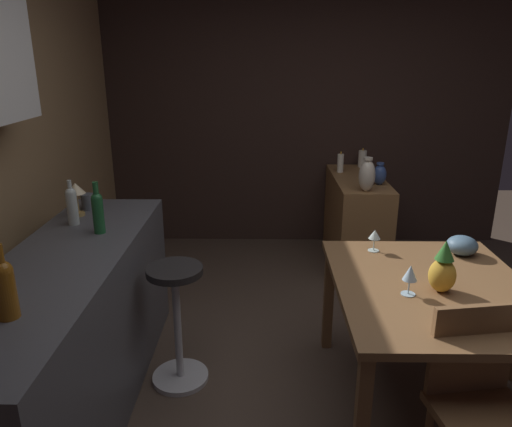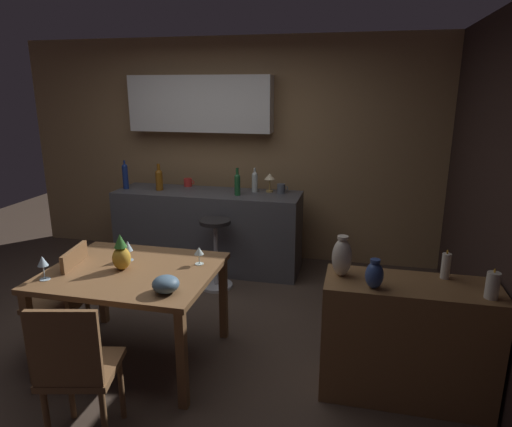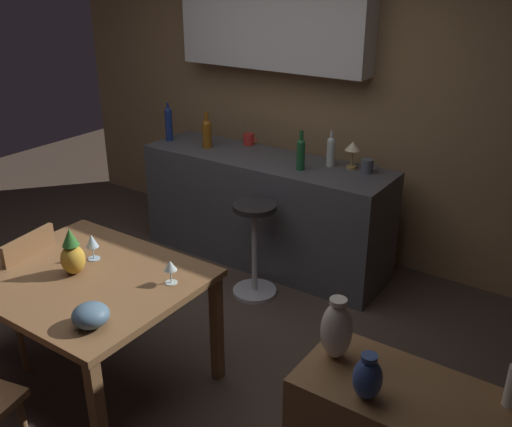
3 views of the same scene
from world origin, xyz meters
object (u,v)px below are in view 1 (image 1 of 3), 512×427
Objects in this scene: bar_stool at (177,322)px; wine_glass_center at (410,274)px; vase_ceramic_blue at (380,174)px; pineapple_centerpiece at (443,270)px; wine_glass_right at (375,235)px; sideboard_cabinet at (356,221)px; vase_ceramic_ivory at (367,175)px; pillar_candle_tall at (340,163)px; wine_bottle_green at (98,210)px; wine_bottle_amber at (4,286)px; cup_slate at (88,202)px; wine_bottle_clear at (72,204)px; chair_near_window at (480,402)px; counter_lamp at (76,192)px; pillar_candle_short at (362,159)px; dining_table at (431,299)px; fruit_bowl at (462,245)px.

wine_glass_center reaches higher than bar_stool.
vase_ceramic_blue reaches higher than bar_stool.
wine_glass_right is at bearing 23.18° from pineapple_centerpiece.
sideboard_cabinet is 0.71m from vase_ceramic_ivory.
bar_stool is at bearing 76.06° from wine_glass_center.
pillar_candle_tall is 0.68m from vase_ceramic_ivory.
wine_glass_right is at bearing -85.04° from wine_bottle_green.
wine_bottle_amber reaches higher than wine_glass_right.
wine_glass_right is at bearing -99.52° from cup_slate.
wine_glass_right is 1.08m from vase_ceramic_ivory.
wine_bottle_clear is (-1.51, 2.00, 0.62)m from sideboard_cabinet.
chair_near_window is at bearing -177.61° from vase_ceramic_ivory.
wine_glass_right is 0.56m from pineapple_centerpiece.
wine_glass_right is 1.86m from counter_lamp.
wine_glass_center is 2.52m from pillar_candle_short.
counter_lamp reaches higher than dining_table.
wine_glass_right is at bearing 166.11° from vase_ceramic_blue.
bar_stool is at bearing 134.81° from vase_ceramic_ivory.
wine_glass_center is at bearing -114.80° from cup_slate.
wine_glass_center is 0.57× the size of wine_bottle_clear.
pillar_candle_tall is (2.75, 0.20, 0.43)m from chair_near_window.
wine_bottle_green is 2.50m from pillar_candle_tall.
wine_bottle_amber is (-1.08, -0.15, 0.01)m from wine_bottle_clear.
pillar_candle_short reaches higher than wine_glass_right.
wine_glass_center is 0.79× the size of pillar_candle_tall.
counter_lamp is (-0.14, 0.02, 0.11)m from cup_slate.
fruit_bowl is (0.51, -0.46, -0.06)m from wine_glass_center.
wine_bottle_green is at bearing -3.02° from wine_bottle_amber.
cup_slate is 2.34m from vase_ceramic_blue.
wine_bottle_clear is at bearing 132.66° from pillar_candle_short.
chair_near_window is 3.15× the size of vase_ceramic_ivory.
pillar_candle_tall is 0.71× the size of vase_ceramic_ivory.
wine_bottle_green is (0.42, 1.65, 0.18)m from wine_glass_center.
wine_bottle_green is (-0.15, -0.20, 0.01)m from wine_bottle_clear.
wine_bottle_clear is 1.44× the size of pillar_candle_short.
chair_near_window reaches higher than fruit_bowl.
wine_bottle_clear is at bearing 77.24° from dining_table.
cup_slate reaches higher than sideboard_cabinet.
cup_slate is 0.45× the size of vase_ceramic_ivory.
bar_stool is (0.19, 1.38, -0.26)m from dining_table.
wine_bottle_green is at bearing 124.24° from vase_ceramic_ivory.
cup_slate reaches higher than dining_table.
dining_table is at bearing -175.91° from pillar_candle_tall.
sideboard_cabinet is 0.56m from pillar_candle_tall.
wine_bottle_clear reaches higher than vase_ceramic_ivory.
dining_table is 5.74× the size of counter_lamp.
chair_near_window is at bearing 165.02° from fruit_bowl.
wine_bottle_amber is at bearing -171.45° from counter_lamp.
pillar_candle_tall is 1.03× the size of vase_ceramic_blue.
cup_slate is at bearing 65.20° from wine_glass_center.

